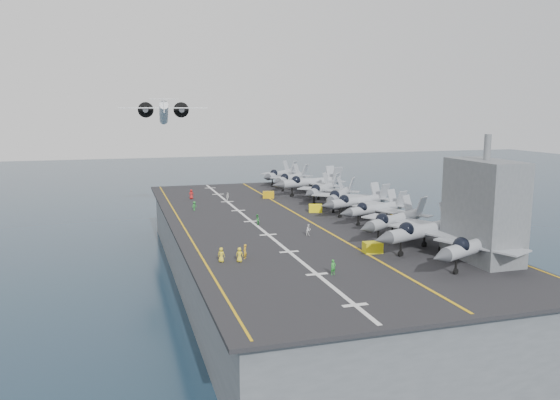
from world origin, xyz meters
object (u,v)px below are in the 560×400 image
object	(u,v)px
island_superstructure	(484,198)
transport_plane	(164,113)
fighter_jet_0	(477,244)
tow_cart_a	(373,247)

from	to	relation	value
island_superstructure	transport_plane	size ratio (longest dim) A/B	0.66
fighter_jet_0	transport_plane	distance (m)	95.04
transport_plane	tow_cart_a	bearing A→B (deg)	-77.17
fighter_jet_0	transport_plane	xyz separation A→B (m)	(-27.01, 89.99, 14.35)
island_superstructure	transport_plane	world-z (taller)	transport_plane
island_superstructure	fighter_jet_0	distance (m)	5.96
island_superstructure	tow_cart_a	world-z (taller)	island_superstructure
island_superstructure	tow_cart_a	bearing A→B (deg)	149.28
tow_cart_a	transport_plane	world-z (taller)	transport_plane
fighter_jet_0	tow_cart_a	world-z (taller)	fighter_jet_0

